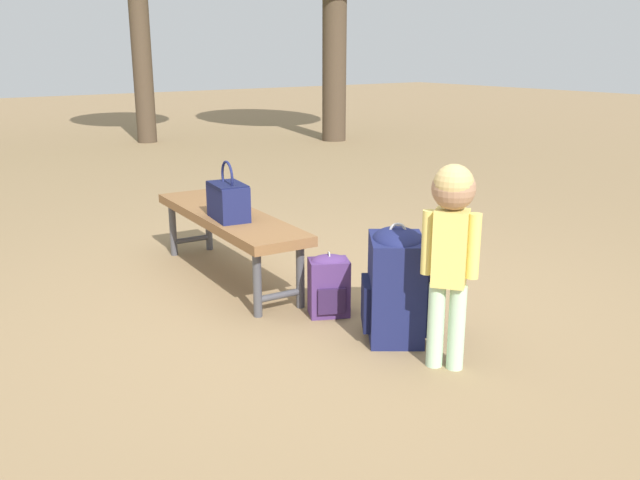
% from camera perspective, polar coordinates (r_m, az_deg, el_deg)
% --- Properties ---
extents(ground_plane, '(40.00, 40.00, 0.00)m').
position_cam_1_polar(ground_plane, '(3.91, -0.77, -6.41)').
color(ground_plane, '#8C704C').
rests_on(ground_plane, ground).
extents(park_bench, '(1.63, 0.52, 0.45)m').
position_cam_1_polar(park_bench, '(4.46, -7.72, 1.59)').
color(park_bench, brown).
rests_on(park_bench, ground).
extents(handbag, '(0.34, 0.23, 0.37)m').
position_cam_1_polar(handbag, '(4.25, -7.75, 3.41)').
color(handbag, '#191E4C').
rests_on(handbag, park_bench).
extents(child_standing, '(0.23, 0.20, 0.99)m').
position_cam_1_polar(child_standing, '(3.14, 10.98, 0.42)').
color(child_standing, '#B2D8B2').
rests_on(child_standing, ground).
extents(backpack_large, '(0.46, 0.44, 0.63)m').
position_cam_1_polar(backpack_large, '(3.55, 6.38, -3.46)').
color(backpack_large, '#191E4C').
rests_on(backpack_large, ground).
extents(backpack_small, '(0.25, 0.27, 0.38)m').
position_cam_1_polar(backpack_small, '(3.86, 0.75, -3.69)').
color(backpack_small, '#4C2D66').
rests_on(backpack_small, ground).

